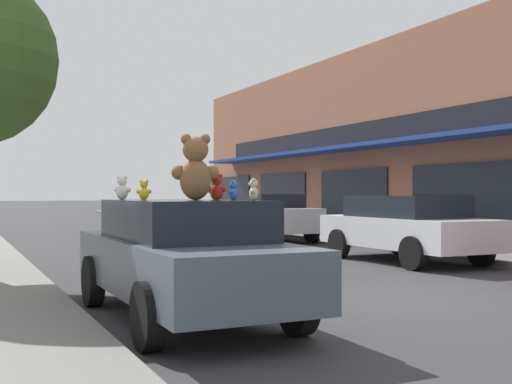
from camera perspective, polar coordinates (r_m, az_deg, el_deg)
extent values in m
plane|color=#333335|center=(9.84, 12.02, -9.24)|extent=(260.00, 260.00, 0.00)
cube|color=navy|center=(20.35, 11.35, 4.23)|extent=(1.27, 26.94, 0.12)
cube|color=black|center=(20.75, 12.65, 5.67)|extent=(0.08, 25.65, 0.70)
cube|color=black|center=(18.62, 17.75, -0.60)|extent=(0.06, 4.06, 2.00)
cube|color=black|center=(22.82, 8.54, -0.51)|extent=(0.06, 4.06, 2.00)
cube|color=black|center=(27.42, 2.30, -0.44)|extent=(0.06, 4.06, 2.00)
cube|color=black|center=(32.25, -2.11, -0.39)|extent=(0.06, 4.06, 2.00)
cube|color=#4C5660|center=(8.04, -6.46, -6.45)|extent=(1.73, 4.50, 0.65)
cube|color=black|center=(8.00, -6.46, -2.44)|extent=(1.52, 2.48, 0.48)
cylinder|color=black|center=(9.21, -14.30, -7.68)|extent=(0.20, 0.70, 0.70)
cylinder|color=black|center=(9.67, -4.36, -7.32)|extent=(0.20, 0.70, 0.70)
cylinder|color=black|center=(6.53, -9.60, -10.82)|extent=(0.20, 0.70, 0.70)
cylinder|color=black|center=(7.16, 3.71, -9.87)|extent=(0.20, 0.70, 0.70)
ellipsoid|color=olive|center=(8.01, -5.40, 1.11)|extent=(0.47, 0.43, 0.51)
sphere|color=olive|center=(8.03, -5.40, 3.80)|extent=(0.40, 0.40, 0.32)
sphere|color=olive|center=(8.04, -4.56, 4.70)|extent=(0.17, 0.17, 0.14)
sphere|color=olive|center=(8.03, -6.23, 4.70)|extent=(0.17, 0.17, 0.14)
sphere|color=tan|center=(8.16, -5.45, 3.60)|extent=(0.15, 0.15, 0.12)
sphere|color=olive|center=(8.06, -3.94, 1.74)|extent=(0.23, 0.23, 0.19)
sphere|color=olive|center=(8.03, -6.88, 1.74)|extent=(0.23, 0.23, 0.19)
ellipsoid|color=red|center=(8.14, -3.48, 0.02)|extent=(0.21, 0.21, 0.21)
sphere|color=red|center=(8.14, -3.48, 1.09)|extent=(0.19, 0.19, 0.13)
sphere|color=red|center=(8.12, -3.18, 1.46)|extent=(0.08, 0.08, 0.06)
sphere|color=red|center=(8.17, -3.77, 1.45)|extent=(0.08, 0.08, 0.06)
sphere|color=#FF4741|center=(8.19, -3.30, 1.03)|extent=(0.07, 0.07, 0.05)
sphere|color=red|center=(8.12, -2.92, 0.27)|extent=(0.11, 0.11, 0.08)
sphere|color=red|center=(8.19, -3.96, 0.27)|extent=(0.11, 0.11, 0.08)
ellipsoid|color=green|center=(8.48, -3.66, -0.11)|extent=(0.17, 0.16, 0.17)
sphere|color=green|center=(8.48, -3.66, 0.76)|extent=(0.15, 0.15, 0.11)
sphere|color=green|center=(8.48, -3.40, 1.04)|extent=(0.06, 0.06, 0.05)
sphere|color=green|center=(8.48, -3.93, 1.04)|extent=(0.06, 0.06, 0.05)
sphere|color=#5ADA6D|center=(8.53, -3.64, 0.71)|extent=(0.06, 0.06, 0.04)
sphere|color=green|center=(8.48, -3.19, 0.10)|extent=(0.09, 0.09, 0.06)
sphere|color=green|center=(8.50, -4.13, 0.10)|extent=(0.09, 0.09, 0.06)
ellipsoid|color=beige|center=(7.55, -0.21, -0.14)|extent=(0.15, 0.16, 0.16)
sphere|color=beige|center=(7.55, -0.21, 0.77)|extent=(0.14, 0.14, 0.10)
sphere|color=beige|center=(7.59, -0.20, 1.07)|extent=(0.06, 0.06, 0.04)
sphere|color=beige|center=(7.51, -0.22, 1.08)|extent=(0.06, 0.06, 0.04)
sphere|color=white|center=(7.55, -0.54, 0.72)|extent=(0.05, 0.05, 0.04)
sphere|color=beige|center=(7.61, -0.26, 0.07)|extent=(0.08, 0.08, 0.06)
sphere|color=beige|center=(7.48, -0.30, 0.08)|extent=(0.08, 0.08, 0.06)
ellipsoid|color=yellow|center=(8.14, -9.94, -0.15)|extent=(0.15, 0.14, 0.16)
sphere|color=yellow|center=(8.14, -9.93, 0.68)|extent=(0.13, 0.13, 0.10)
sphere|color=yellow|center=(8.14, -9.68, 0.96)|extent=(0.05, 0.05, 0.04)
sphere|color=yellow|center=(8.14, -10.19, 0.96)|extent=(0.05, 0.05, 0.04)
sphere|color=#FFFF4D|center=(8.18, -9.92, 0.64)|extent=(0.05, 0.05, 0.04)
sphere|color=yellow|center=(8.15, -9.48, 0.05)|extent=(0.07, 0.07, 0.06)
sphere|color=yellow|center=(8.15, -10.39, 0.05)|extent=(0.07, 0.07, 0.06)
ellipsoid|color=blue|center=(7.87, -2.01, -0.18)|extent=(0.15, 0.15, 0.15)
sphere|color=blue|center=(7.87, -2.01, 0.64)|extent=(0.14, 0.14, 0.10)
sphere|color=blue|center=(7.90, -1.91, 0.91)|extent=(0.06, 0.06, 0.04)
sphere|color=blue|center=(7.84, -2.11, 0.92)|extent=(0.06, 0.06, 0.04)
sphere|color=#548DFF|center=(7.89, -2.29, 0.59)|extent=(0.05, 0.05, 0.04)
sphere|color=blue|center=(7.93, -1.90, 0.01)|extent=(0.08, 0.08, 0.06)
sphere|color=blue|center=(7.82, -2.24, 0.01)|extent=(0.08, 0.08, 0.06)
ellipsoid|color=white|center=(8.40, -11.81, -0.03)|extent=(0.20, 0.19, 0.19)
sphere|color=white|center=(8.40, -11.81, 0.95)|extent=(0.17, 0.17, 0.12)
sphere|color=white|center=(8.39, -11.54, 1.28)|extent=(0.07, 0.07, 0.05)
sphere|color=white|center=(8.43, -12.08, 1.27)|extent=(0.07, 0.07, 0.05)
sphere|color=white|center=(8.45, -11.66, 0.89)|extent=(0.07, 0.07, 0.05)
sphere|color=white|center=(8.38, -11.29, 0.20)|extent=(0.10, 0.10, 0.07)
sphere|color=white|center=(8.45, -12.25, 0.20)|extent=(0.10, 0.10, 0.07)
cube|color=silver|center=(14.96, 13.16, -3.47)|extent=(1.85, 4.42, 0.67)
cube|color=black|center=(14.94, 13.16, -1.26)|extent=(1.63, 2.63, 0.49)
cylinder|color=black|center=(15.57, 7.38, -4.57)|extent=(0.20, 0.70, 0.70)
cylinder|color=black|center=(16.62, 12.67, -4.29)|extent=(0.20, 0.70, 0.70)
cylinder|color=black|center=(13.35, 13.78, -5.32)|extent=(0.20, 0.70, 0.70)
cylinder|color=black|center=(14.56, 19.35, -4.88)|extent=(0.20, 0.70, 0.70)
cube|color=#B7B7BC|center=(21.00, 0.96, -2.40)|extent=(1.79, 4.49, 0.74)
cube|color=black|center=(20.98, 0.96, -0.79)|extent=(1.57, 2.42, 0.44)
cylinder|color=black|center=(21.92, -2.71, -3.28)|extent=(0.20, 0.70, 0.70)
cylinder|color=black|center=(22.65, 1.39, -3.17)|extent=(0.20, 0.70, 0.70)
cylinder|color=black|center=(19.38, 0.47, -3.69)|extent=(0.20, 0.70, 0.70)
cylinder|color=black|center=(20.21, 4.95, -3.55)|extent=(0.20, 0.70, 0.70)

